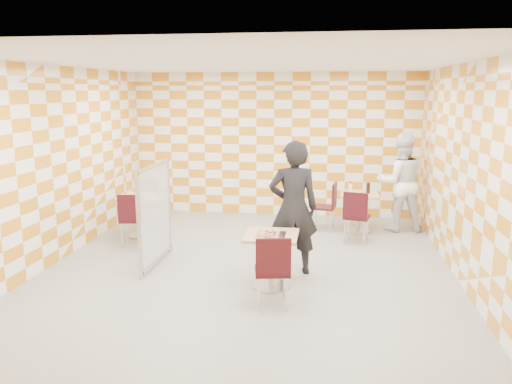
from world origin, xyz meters
TOP-DOWN VIEW (x-y plane):
  - room_shell at (0.00, 0.54)m, footprint 7.00×7.00m
  - main_table at (0.42, -0.61)m, footprint 0.70×0.70m
  - second_table at (1.73, 2.33)m, footprint 0.70×0.70m
  - empty_table at (-2.21, 1.48)m, footprint 0.70×0.70m
  - chair_main_front at (0.52, -1.28)m, footprint 0.49×0.50m
  - chair_second_front at (1.65, 1.60)m, footprint 0.50×0.51m
  - chair_second_side at (1.17, 2.35)m, footprint 0.49×0.48m
  - chair_empty_near at (-2.13, 0.87)m, footprint 0.49×0.50m
  - chair_empty_far at (-2.26, 2.05)m, footprint 0.56×0.57m
  - partition at (-1.43, 0.08)m, footprint 0.08×1.38m
  - man_dark at (0.67, 0.00)m, footprint 0.79×0.60m
  - man_white at (2.50, 2.58)m, footprint 0.98×0.80m
  - pizza_on_foil at (0.42, -0.63)m, footprint 0.40×0.40m
  - sport_bottle at (1.57, 2.42)m, footprint 0.06×0.06m
  - soda_bottle at (1.89, 2.32)m, footprint 0.07×0.07m

SIDE VIEW (x-z plane):
  - main_table at x=0.42m, z-range 0.13..0.88m
  - second_table at x=1.73m, z-range 0.13..0.88m
  - empty_table at x=-2.21m, z-range 0.13..0.88m
  - chair_main_front at x=0.52m, z-range 0.08..1.01m
  - chair_second_front at x=1.65m, z-range 0.08..1.01m
  - chair_second_side at x=1.17m, z-range 0.08..1.01m
  - chair_empty_near at x=-2.13m, z-range 0.08..1.01m
  - chair_empty_far at x=-2.26m, z-range 0.08..1.01m
  - pizza_on_foil at x=0.42m, z-range 0.74..0.79m
  - partition at x=-1.43m, z-range 0.02..1.57m
  - sport_bottle at x=1.57m, z-range 0.74..0.94m
  - soda_bottle at x=1.89m, z-range 0.74..0.97m
  - man_white at x=2.50m, z-range 0.00..1.86m
  - man_dark at x=0.67m, z-range 0.00..1.94m
  - room_shell at x=0.00m, z-range -2.00..5.00m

